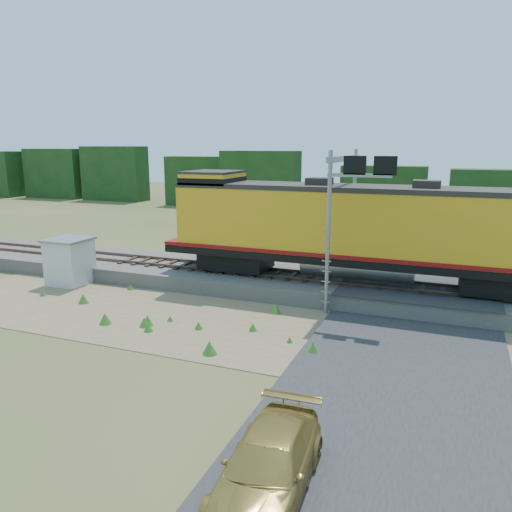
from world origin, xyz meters
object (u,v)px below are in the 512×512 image
at_px(shed, 70,261).
at_px(signal_gantry, 348,189).
at_px(locomotive, 352,228).
at_px(car, 268,466).

bearing_deg(shed, signal_gantry, 8.79).
bearing_deg(locomotive, shed, -167.88).
bearing_deg(signal_gantry, shed, -170.34).
distance_m(signal_gantry, car, 14.89).
distance_m(locomotive, shed, 14.94).
relative_size(locomotive, shed, 7.87).
relative_size(shed, car, 0.56).
height_order(locomotive, shed, locomotive).
xyz_separation_m(signal_gantry, car, (1.30, -14.07, -4.70)).
distance_m(locomotive, car, 15.05).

